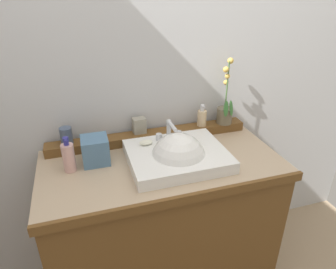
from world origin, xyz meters
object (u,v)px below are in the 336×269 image
Objects in this scene: potted_plant at (225,109)px; tissue_box at (95,150)px; soap_dispenser at (202,117)px; soap_bar at (146,143)px; sink_basin at (178,158)px; trinket_box at (139,125)px; tumbler_cup at (66,136)px; lotion_bottle at (69,157)px.

tissue_box is (-0.78, -0.14, -0.07)m from potted_plant.
potted_plant is 2.98× the size of soap_dispenser.
tissue_box reaches higher than soap_bar.
sink_basin is 0.33m from trinket_box.
tumbler_cup is 1.05× the size of trinket_box.
tumbler_cup is (-0.39, 0.15, 0.02)m from soap_bar.
sink_basin is 6.95× the size of soap_bar.
tumbler_cup reaches higher than soap_bar.
soap_bar is 0.18× the size of potted_plant.
sink_basin reaches higher than trinket_box.
tumbler_cup is at bearing 132.50° from tissue_box.
soap_bar is at bearing -164.53° from potted_plant.
sink_basin is 0.19m from soap_bar.
lotion_bottle is (-0.39, -0.20, -0.02)m from trinket_box.
tumbler_cup is (-0.52, 0.27, 0.07)m from sink_basin.
soap_dispenser reaches higher than sink_basin.
soap_dispenser is 1.42× the size of tumbler_cup.
lotion_bottle reaches higher than tissue_box.
tissue_box is at bearing -150.34° from trinket_box.
potted_plant is at bearing -4.80° from trinket_box.
trinket_box is at bearing 177.44° from soap_dispenser.
potted_plant reaches higher than soap_bar.
soap_bar is at bearing -1.58° from tissue_box.
lotion_bottle is 1.32× the size of tissue_box.
soap_dispenser reaches higher than soap_bar.
tumbler_cup is at bearing 179.51° from potted_plant.
soap_bar is 0.39m from lotion_bottle.
trinket_box is (0.00, 0.17, 0.02)m from soap_bar.
sink_basin is 0.59m from tumbler_cup.
soap_dispenser is at bearing -0.04° from tumbler_cup.
tumbler_cup is at bearing 158.68° from soap_bar.
trinket_box is at bearing 177.35° from potted_plant.
potted_plant is 2.18× the size of lotion_bottle.
tumbler_cup is (-0.91, 0.01, -0.04)m from potted_plant.
lotion_bottle reaches higher than trinket_box.
trinket_box is at bearing 114.29° from sink_basin.
soap_bar is 0.42m from tumbler_cup.
sink_basin is 3.73× the size of soap_dispenser.
potted_plant reaches higher than tumbler_cup.
soap_dispenser is at bearing 12.83° from tissue_box.
tissue_box is (-0.26, -0.16, -0.03)m from trinket_box.
sink_basin is 0.41m from tissue_box.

